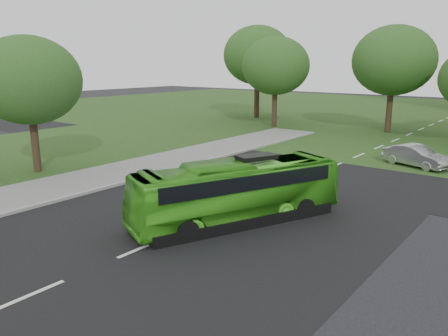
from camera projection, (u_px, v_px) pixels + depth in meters
name	position (u px, v px, depth m)	size (l,w,h in m)	color
ground	(181.00, 232.00, 16.71)	(160.00, 160.00, 0.00)	black
street_surfaces	(377.00, 145.00, 34.33)	(120.00, 120.00, 0.15)	black
tree_park_a	(276.00, 66.00, 43.03)	(6.70, 6.70, 8.90)	black
tree_park_b	(394.00, 61.00, 39.29)	(7.37, 7.37, 9.67)	black
tree_park_f	(257.00, 55.00, 50.33)	(7.92, 7.92, 10.57)	black
tree_side_near	(29.00, 81.00, 24.76)	(5.91, 5.91, 7.86)	black
bus	(237.00, 192.00, 17.58)	(2.09, 8.95, 2.49)	green
sedan	(416.00, 156.00, 27.15)	(1.42, 4.07, 1.34)	#A2A2A7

